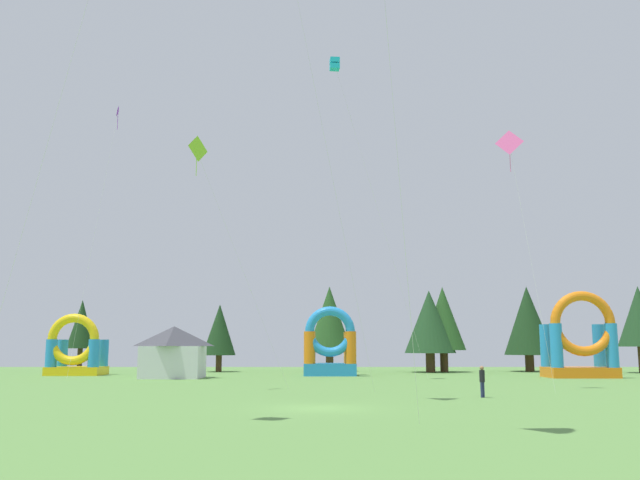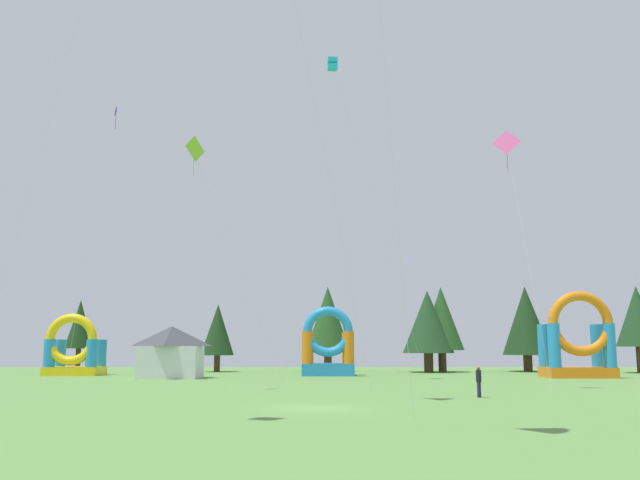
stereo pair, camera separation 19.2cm
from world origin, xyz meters
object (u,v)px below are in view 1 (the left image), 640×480
person_far_side (483,379)px  inflatable_blue_arch (581,345)px  kite_lime_diamond (197,152)px  inflatable_yellow_castle (330,351)px  kite_cyan_box (335,65)px  festival_tent (174,352)px  kite_purple_diamond (118,117)px  kite_pink_diamond (510,146)px  inflatable_orange_dome (76,353)px

person_far_side → inflatable_blue_arch: 27.14m
kite_lime_diamond → person_far_side: 23.39m
kite_lime_diamond → inflatable_yellow_castle: bearing=66.5°
kite_cyan_box → festival_tent: 29.07m
kite_purple_diamond → inflatable_yellow_castle: kite_purple_diamond is taller
kite_pink_diamond → kite_cyan_box: bearing=135.8°
kite_purple_diamond → kite_pink_diamond: bearing=-29.0°
kite_lime_diamond → inflatable_orange_dome: size_ratio=2.80×
kite_pink_diamond → kite_lime_diamond: bearing=-176.5°
inflatable_yellow_castle → kite_cyan_box: bearing=-87.5°
kite_purple_diamond → person_far_side: kite_purple_diamond is taller
inflatable_yellow_castle → festival_tent: (-13.87, -4.67, -0.08)m
inflatable_yellow_castle → kite_lime_diamond: bearing=-113.5°
inflatable_blue_arch → festival_tent: size_ratio=1.49×
kite_cyan_box → inflatable_orange_dome: bearing=159.4°
kite_pink_diamond → inflatable_blue_arch: 23.23m
inflatable_yellow_castle → kite_pink_diamond: bearing=-58.7°
kite_cyan_box → inflatable_orange_dome: size_ratio=4.77×
inflatable_yellow_castle → inflatable_blue_arch: 22.69m
kite_lime_diamond → inflatable_blue_arch: kite_lime_diamond is taller
kite_pink_diamond → festival_tent: size_ratio=3.36×
inflatable_orange_dome → kite_pink_diamond: bearing=-29.6°
kite_purple_diamond → inflatable_orange_dome: size_ratio=4.41×
kite_cyan_box → inflatable_yellow_castle: 26.37m
kite_purple_diamond → inflatable_yellow_castle: (20.65, 1.79, -22.54)m
inflatable_yellow_castle → inflatable_orange_dome: bearing=178.1°
person_far_side → kite_purple_diamond: bearing=-80.8°
inflatable_yellow_castle → inflatable_orange_dome: size_ratio=1.11×
kite_purple_diamond → person_far_side: (28.69, -25.28, -23.86)m
inflatable_yellow_castle → inflatable_blue_arch: inflatable_blue_arch is taller
kite_purple_diamond → festival_tent: bearing=-23.0°
kite_lime_diamond → inflatable_orange_dome: bearing=124.5°
inflatable_blue_arch → inflatable_yellow_castle: bearing=169.7°
person_far_side → inflatable_yellow_castle: bearing=-112.9°
kite_cyan_box → person_far_side: kite_cyan_box is taller
kite_purple_diamond → festival_tent: (6.77, -2.88, -22.62)m
festival_tent → kite_purple_diamond: bearing=157.0°
kite_pink_diamond → inflatable_orange_dome: size_ratio=2.94×
inflatable_blue_arch → kite_cyan_box: bearing=-168.6°
inflatable_blue_arch → inflatable_orange_dome: 47.02m
person_far_side → kite_lime_diamond: bearing=-57.9°
kite_pink_diamond → inflatable_orange_dome: 44.49m
inflatable_yellow_castle → inflatable_orange_dome: inflatable_yellow_castle is taller
kite_pink_diamond → inflatable_yellow_castle: (-12.18, 19.99, -14.12)m
kite_pink_diamond → kite_cyan_box: (-11.80, 11.48, 10.84)m
kite_lime_diamond → kite_cyan_box: 19.79m
kite_pink_diamond → kite_purple_diamond: 38.46m
kite_purple_diamond → festival_tent: 23.79m
inflatable_orange_dome → inflatable_blue_arch: bearing=-6.0°
kite_lime_diamond → inflatable_blue_arch: (31.57, 17.24, -12.77)m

